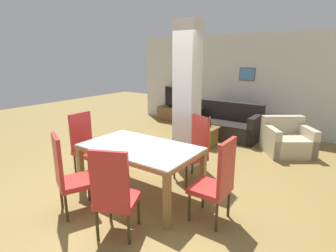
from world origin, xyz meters
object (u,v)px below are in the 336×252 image
dining_chair_far_right (195,147)px  tv_stand (174,114)px  dining_chair_near_right (114,192)px  armchair (287,141)px  bottle (210,123)px  sofa (225,125)px  dining_chair_head_left (86,143)px  dining_chair_near_left (68,173)px  tv_screen (174,98)px  coffee_table (204,136)px  dining_table (140,155)px  dining_chair_head_right (217,180)px

dining_chair_far_right → tv_stand: dining_chair_far_right is taller
dining_chair_near_right → armchair: bearing=51.5°
tv_stand → dining_chair_far_right: bearing=-51.8°
bottle → tv_stand: size_ratio=0.21×
sofa → armchair: bearing=165.8°
dining_chair_near_right → dining_chair_head_left: 1.95m
dining_chair_head_left → armchair: bearing=139.3°
dining_chair_head_left → sofa: (1.14, 3.61, -0.28)m
dining_chair_near_left → tv_screen: 5.61m
tv_stand → tv_screen: bearing=0.0°
bottle → coffee_table: bearing=-133.7°
armchair → tv_screen: 3.96m
sofa → tv_screen: 2.32m
dining_table → tv_screen: 4.91m
dining_table → coffee_table: dining_table is taller
coffee_table → bottle: bearing=46.3°
dining_chair_head_right → dining_chair_far_right: size_ratio=1.00×
dining_chair_near_left → dining_chair_head_left: (-0.84, 0.94, 0.00)m
coffee_table → dining_chair_head_left: bearing=-110.5°
sofa → armchair: (1.61, -0.41, -0.03)m
dining_chair_head_right → dining_chair_head_left: (-2.54, 0.00, 0.00)m
dining_chair_far_right → tv_stand: 4.40m
tv_screen → sofa: bearing=176.4°
armchair → bottle: armchair is taller
dining_table → bottle: bearing=93.8°
tv_screen → dining_chair_head_right: bearing=144.6°
dining_chair_far_right → coffee_table: bearing=-42.1°
sofa → tv_screen: bearing=-19.1°
dining_table → dining_chair_near_right: 1.05m
dining_chair_near_right → dining_chair_near_left: 0.86m
dining_chair_near_right → sofa: 4.60m
dining_chair_near_left → dining_table: bearing=90.0°
dining_chair_head_right → armchair: bearing=-3.8°
bottle → tv_stand: 2.65m
dining_chair_near_right → tv_stand: (-2.71, 5.30, -0.35)m
dining_table → dining_chair_near_left: 1.04m
dining_table → sofa: size_ratio=0.98×
dining_chair_head_left → armchair: (2.75, 3.20, -0.30)m
dining_chair_near_left → armchair: size_ratio=0.90×
dining_table → tv_screen: bearing=117.6°
armchair → bottle: size_ratio=5.31×
dining_table → dining_chair_head_right: bearing=0.0°
armchair → tv_stand: 3.92m
dining_chair_near_left → dining_chair_head_left: size_ratio=1.00×
sofa → tv_stand: 2.27m
bottle → tv_stand: bearing=142.6°
sofa → armchair: 1.66m
sofa → dining_table: bearing=92.1°
coffee_table → armchair: bearing=17.4°
dining_chair_head_right → tv_stand: size_ratio=1.00×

